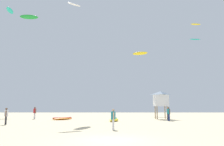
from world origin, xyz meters
TOP-DOWN VIEW (x-y plane):
  - ground_plane at (0.00, 0.00)m, footprint 120.00×120.00m
  - person_foreground at (0.14, 6.01)m, footprint 0.38×0.55m
  - person_midground at (7.40, 17.39)m, footprint 0.41×0.56m
  - person_left at (-10.90, 11.06)m, footprint 0.39×0.55m
  - person_right at (-11.61, 22.25)m, footprint 0.46×0.45m
  - kite_grounded_near at (-6.91, 19.78)m, footprint 2.92×2.59m
  - kite_grounded_mid at (0.29, 16.75)m, footprint 1.64×3.51m
  - lifeguard_tower at (7.40, 22.04)m, footprint 2.30×2.30m
  - kite_aloft_1 at (-13.96, 17.05)m, footprint 0.96×2.35m
  - kite_aloft_2 at (17.16, 32.46)m, footprint 2.22×0.91m
  - kite_aloft_3 at (-20.39, 41.53)m, footprint 4.50×1.76m
  - kite_aloft_7 at (-5.31, 17.86)m, footprint 2.01×1.77m
  - kite_aloft_8 at (18.34, 36.49)m, footprint 2.55×0.94m
  - kite_aloft_9 at (6.48, 39.03)m, footprint 3.62×2.27m

SIDE VIEW (x-z plane):
  - ground_plane at x=0.00m, z-range 0.00..0.00m
  - kite_grounded_near at x=-6.91m, z-range -0.01..0.36m
  - kite_grounded_mid at x=0.29m, z-range -0.01..0.40m
  - person_foreground at x=0.14m, z-range 0.14..1.82m
  - person_left at x=-10.90m, z-range 0.15..1.88m
  - person_right at x=-11.61m, z-range 0.15..1.95m
  - person_midground at x=7.40m, z-range 0.15..1.95m
  - lifeguard_tower at x=7.40m, z-range 0.98..5.13m
  - kite_aloft_9 at x=6.48m, z-range 13.52..14.35m
  - kite_aloft_1 at x=-13.96m, z-range 14.70..15.09m
  - kite_aloft_7 at x=-5.31m, z-range 15.97..16.28m
  - kite_aloft_8 at x=18.34m, z-range 16.31..16.74m
  - kite_aloft_2 at x=17.16m, z-range 18.40..18.63m
  - kite_aloft_3 at x=-20.39m, z-range 23.13..24.25m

